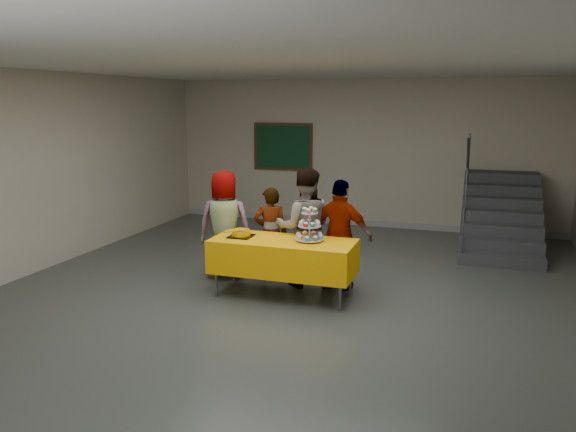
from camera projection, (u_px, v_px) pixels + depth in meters
name	position (u px, v px, depth m)	size (l,w,h in m)	color
room_shell	(281.00, 136.00, 6.70)	(10.00, 10.04, 3.02)	#4C514C
bake_table	(283.00, 256.00, 7.35)	(1.88, 0.78, 0.77)	#595960
cupcake_stand	(310.00, 228.00, 7.22)	(0.38, 0.38, 0.44)	silver
bear_cake	(241.00, 233.00, 7.47)	(0.32, 0.36, 0.12)	black
schoolchild_a	(225.00, 224.00, 8.15)	(0.77, 0.50, 1.58)	slate
schoolchild_b	(271.00, 233.00, 8.12)	(0.49, 0.32, 1.34)	slate
schoolchild_c	(305.00, 228.00, 7.76)	(0.80, 0.63, 1.65)	slate
schoolchild_d	(341.00, 235.00, 7.61)	(0.89, 0.37, 1.52)	slate
staircase	(500.00, 219.00, 10.01)	(1.30, 2.40, 2.04)	#424447
noticeboard	(283.00, 147.00, 11.93)	(1.30, 0.05, 1.00)	#472B16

